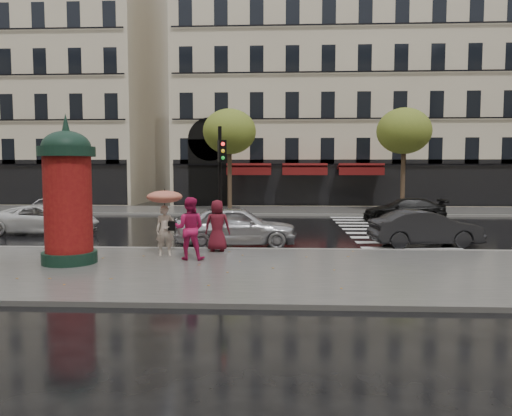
# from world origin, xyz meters

# --- Properties ---
(ground) EXTENTS (160.00, 160.00, 0.00)m
(ground) POSITION_xyz_m (0.00, 0.00, 0.00)
(ground) COLOR black
(ground) RESTS_ON ground
(near_sidewalk) EXTENTS (90.00, 7.00, 0.12)m
(near_sidewalk) POSITION_xyz_m (0.00, -0.50, 0.06)
(near_sidewalk) COLOR #474744
(near_sidewalk) RESTS_ON ground
(far_sidewalk) EXTENTS (90.00, 6.00, 0.12)m
(far_sidewalk) POSITION_xyz_m (0.00, 19.00, 0.06)
(far_sidewalk) COLOR #474744
(far_sidewalk) RESTS_ON ground
(near_kerb) EXTENTS (90.00, 0.25, 0.14)m
(near_kerb) POSITION_xyz_m (0.00, 3.00, 0.07)
(near_kerb) COLOR slate
(near_kerb) RESTS_ON ground
(far_kerb) EXTENTS (90.00, 0.25, 0.14)m
(far_kerb) POSITION_xyz_m (0.00, 16.00, 0.07)
(far_kerb) COLOR slate
(far_kerb) RESTS_ON ground
(zebra_crossing) EXTENTS (3.60, 11.75, 0.01)m
(zebra_crossing) POSITION_xyz_m (6.00, 9.60, 0.01)
(zebra_crossing) COLOR silver
(zebra_crossing) RESTS_ON ground
(bldg_far_corner) EXTENTS (26.00, 14.00, 22.90)m
(bldg_far_corner) POSITION_xyz_m (6.00, 30.00, 11.31)
(bldg_far_corner) COLOR #B7A88C
(bldg_far_corner) RESTS_ON ground
(bldg_far_left) EXTENTS (24.00, 14.00, 22.90)m
(bldg_far_left) POSITION_xyz_m (-22.00, 30.00, 11.31)
(bldg_far_left) COLOR #B7A88C
(bldg_far_left) RESTS_ON ground
(tree_far_left) EXTENTS (3.40, 3.40, 6.64)m
(tree_far_left) POSITION_xyz_m (-2.00, 18.00, 5.17)
(tree_far_left) COLOR #38281C
(tree_far_left) RESTS_ON ground
(tree_far_right) EXTENTS (3.40, 3.40, 6.64)m
(tree_far_right) POSITION_xyz_m (9.00, 18.00, 5.17)
(tree_far_right) COLOR #38281C
(tree_far_right) RESTS_ON ground
(woman_umbrella) EXTENTS (1.11, 1.11, 2.13)m
(woman_umbrella) POSITION_xyz_m (-2.36, 1.46, 1.52)
(woman_umbrella) COLOR #BDAE9C
(woman_umbrella) RESTS_ON near_sidewalk
(woman_red) EXTENTS (0.94, 0.75, 1.89)m
(woman_red) POSITION_xyz_m (-1.47, 0.87, 1.07)
(woman_red) COLOR #B9164F
(woman_red) RESTS_ON near_sidewalk
(man_burgundy) EXTENTS (0.84, 0.55, 1.72)m
(man_burgundy) POSITION_xyz_m (-0.82, 2.40, 0.98)
(man_burgundy) COLOR #56111C
(man_burgundy) RESTS_ON near_sidewalk
(morris_column) EXTENTS (1.61, 1.61, 4.33)m
(morris_column) POSITION_xyz_m (-4.88, 0.15, 2.19)
(morris_column) COLOR black
(morris_column) RESTS_ON near_sidewalk
(traffic_light) EXTENTS (0.32, 0.41, 4.16)m
(traffic_light) POSITION_xyz_m (-0.74, 2.73, 2.64)
(traffic_light) COLOR black
(traffic_light) RESTS_ON near_sidewalk
(car_silver) EXTENTS (4.57, 2.15, 1.51)m
(car_silver) POSITION_xyz_m (-0.35, 4.20, 0.76)
(car_silver) COLOR #B9B9BE
(car_silver) RESTS_ON ground
(car_darkgrey) EXTENTS (4.15, 1.89, 1.32)m
(car_darkgrey) POSITION_xyz_m (6.63, 4.65, 0.66)
(car_darkgrey) COLOR black
(car_darkgrey) RESTS_ON ground
(car_white) EXTENTS (4.66, 2.26, 1.28)m
(car_white) POSITION_xyz_m (-9.04, 7.28, 0.64)
(car_white) COLOR silver
(car_white) RESTS_ON ground
(car_black) EXTENTS (4.42, 1.99, 1.26)m
(car_black) POSITION_xyz_m (7.94, 13.16, 0.63)
(car_black) COLOR black
(car_black) RESTS_ON ground
(car_far_silver) EXTENTS (4.23, 2.15, 1.38)m
(car_far_silver) POSITION_xyz_m (-11.37, 12.65, 0.69)
(car_far_silver) COLOR #B5B4B9
(car_far_silver) RESTS_ON ground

